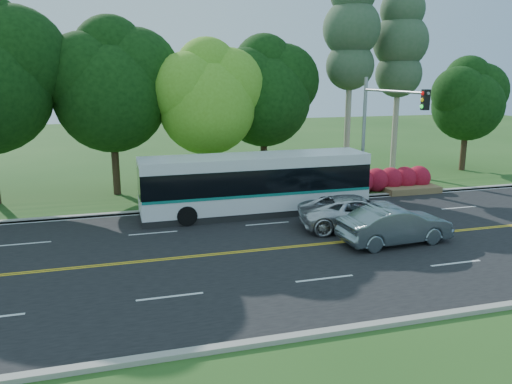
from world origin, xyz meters
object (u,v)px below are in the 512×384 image
object	(u,v)px
traffic_signal	(381,121)
suv	(358,212)
transit_bus	(255,185)
sedan	(395,225)

from	to	relation	value
traffic_signal	suv	distance (m)	6.21
traffic_signal	transit_bus	xyz separation A→B (m)	(-7.07, 0.04, -3.12)
traffic_signal	suv	bearing A→B (deg)	-129.38
sedan	suv	bearing A→B (deg)	8.28
traffic_signal	suv	size ratio (longest dim) A/B	1.26
transit_bus	suv	bearing A→B (deg)	-44.08
sedan	traffic_signal	bearing A→B (deg)	-26.79
traffic_signal	sedan	xyz separation A→B (m)	(-2.55, -6.14, -3.84)
transit_bus	suv	world-z (taller)	transit_bus
transit_bus	traffic_signal	bearing A→B (deg)	-0.83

